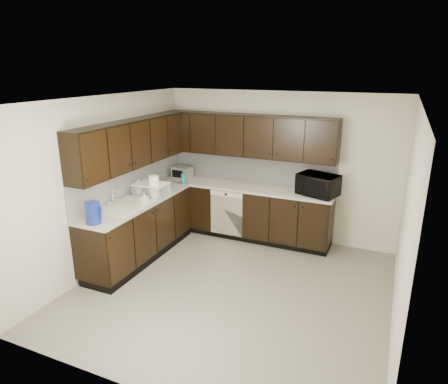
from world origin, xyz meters
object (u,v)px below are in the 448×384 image
(toaster_oven, at_px, (182,172))
(blue_pitcher, at_px, (93,213))
(sink, at_px, (126,210))
(microwave, at_px, (318,185))
(storage_bin, at_px, (151,190))

(toaster_oven, height_order, blue_pitcher, blue_pitcher)
(sink, relative_size, microwave, 1.36)
(microwave, relative_size, toaster_oven, 1.84)
(sink, height_order, toaster_oven, sink)
(microwave, bearing_deg, sink, -127.45)
(sink, bearing_deg, storage_bin, 84.95)
(storage_bin, bearing_deg, toaster_oven, 93.28)
(blue_pitcher, bearing_deg, storage_bin, 65.50)
(sink, xyz_separation_m, blue_pitcher, (0.03, -0.69, 0.20))
(sink, xyz_separation_m, storage_bin, (0.05, 0.60, 0.15))
(toaster_oven, xyz_separation_m, blue_pitcher, (0.04, -2.38, 0.04))
(toaster_oven, height_order, storage_bin, toaster_oven)
(microwave, relative_size, blue_pitcher, 2.10)
(sink, bearing_deg, toaster_oven, 90.35)
(microwave, distance_m, blue_pitcher, 3.36)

